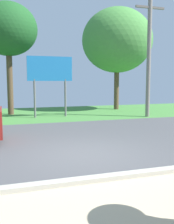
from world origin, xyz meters
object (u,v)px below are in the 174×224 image
utility_pole (149,55)px  roadside_billboard (50,73)px  tree_left_far (8,30)px  tree_center_back (117,41)px

utility_pole → roadside_billboard: (-5.49, 1.61, -1.04)m
utility_pole → tree_left_far: 8.60m
utility_pole → roadside_billboard: bearing=163.6°
utility_pole → tree_center_back: size_ratio=0.93×
tree_left_far → utility_pole: bearing=-24.9°
utility_pole → roadside_billboard: utility_pole is taller
roadside_billboard → tree_center_back: tree_center_back is taller
tree_left_far → tree_center_back: 7.66m
roadside_billboard → tree_left_far: bearing=138.2°
tree_left_far → tree_center_back: bearing=6.0°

